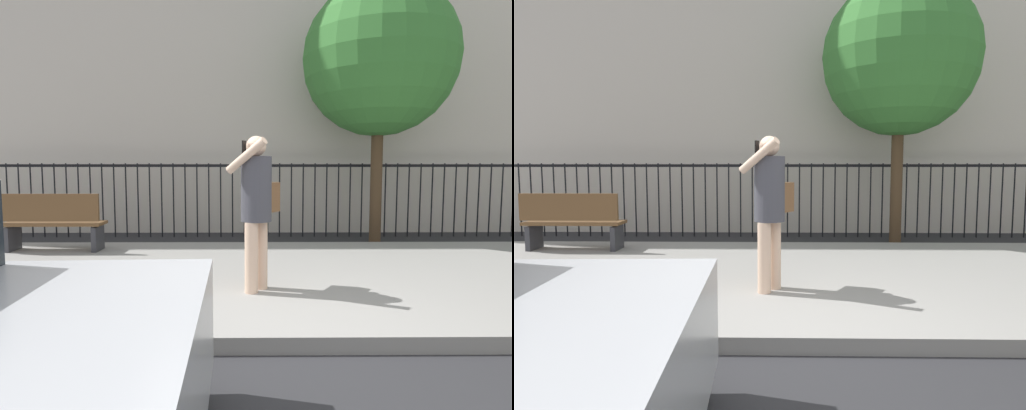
{
  "view_description": "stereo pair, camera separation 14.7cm",
  "coord_description": "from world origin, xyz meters",
  "views": [
    {
      "loc": [
        -0.22,
        -3.36,
        1.54
      ],
      "look_at": [
        -0.17,
        1.63,
        1.08
      ],
      "focal_mm": 30.09,
      "sensor_mm": 36.0,
      "label": 1
    },
    {
      "loc": [
        -0.07,
        -3.36,
        1.54
      ],
      "look_at": [
        -0.17,
        1.63,
        1.08
      ],
      "focal_mm": 30.09,
      "sensor_mm": 36.0,
      "label": 2
    }
  ],
  "objects": [
    {
      "name": "pedestrian_on_phone",
      "position": [
        -0.16,
        1.36,
        1.15
      ],
      "size": [
        0.62,
        0.72,
        1.72
      ],
      "color": "beige",
      "rests_on": "sidewalk"
    },
    {
      "name": "street_tree_near",
      "position": [
        2.28,
        5.21,
        3.62
      ],
      "size": [
        3.0,
        3.0,
        5.13
      ],
      "color": "#4C3823",
      "rests_on": "ground"
    },
    {
      "name": "sidewalk",
      "position": [
        0.0,
        2.2,
        0.07
      ],
      "size": [
        28.0,
        4.4,
        0.15
      ],
      "primitive_type": "cube",
      "color": "gray",
      "rests_on": "ground"
    },
    {
      "name": "ground_plane",
      "position": [
        0.0,
        0.0,
        0.0
      ],
      "size": [
        60.0,
        60.0,
        0.0
      ],
      "primitive_type": "plane",
      "color": "#28282B"
    },
    {
      "name": "iron_fence",
      "position": [
        0.0,
        5.9,
        1.02
      ],
      "size": [
        12.03,
        0.04,
        1.6
      ],
      "color": "black",
      "rests_on": "ground"
    },
    {
      "name": "street_bench",
      "position": [
        -3.46,
        3.58,
        0.65
      ],
      "size": [
        1.6,
        0.45,
        0.95
      ],
      "color": "brown",
      "rests_on": "sidewalk"
    }
  ]
}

